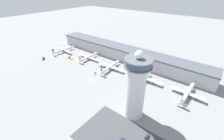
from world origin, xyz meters
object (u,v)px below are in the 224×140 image
at_px(car_grey_coupe, 121,140).
at_px(airplane_gate_delta, 144,78).
at_px(airplane_gate_charlie, 110,67).
at_px(service_truck_baggage, 44,59).
at_px(control_tower, 136,87).
at_px(airplane_gate_echo, 187,93).
at_px(car_maroon_suv, 147,137).
at_px(service_truck_fuel, 70,58).
at_px(airplane_gate_alpha, 64,50).
at_px(airplane_gate_bravo, 89,57).
at_px(service_truck_catering, 95,73).

bearing_deg(car_grey_coupe, airplane_gate_delta, 106.43).
distance_m(airplane_gate_charlie, service_truck_baggage, 103.66).
xyz_separation_m(control_tower, car_grey_coupe, (6.07, -26.79, -27.89)).
distance_m(airplane_gate_echo, service_truck_baggage, 194.34).
relative_size(airplane_gate_delta, service_truck_baggage, 5.34).
bearing_deg(car_maroon_suv, control_tower, 145.56).
distance_m(airplane_gate_charlie, service_truck_fuel, 68.23).
relative_size(service_truck_baggage, car_grey_coupe, 1.61).
xyz_separation_m(airplane_gate_echo, service_truck_baggage, (-190.27, -39.43, -3.25)).
height_order(airplane_gate_charlie, airplane_gate_delta, airplane_gate_delta).
bearing_deg(airplane_gate_delta, car_grey_coupe, -73.57).
height_order(control_tower, car_grey_coupe, control_tower).
bearing_deg(car_maroon_suv, service_truck_baggage, 171.83).
relative_size(control_tower, airplane_gate_alpha, 1.48).
distance_m(airplane_gate_alpha, airplane_gate_charlie, 95.49).
distance_m(airplane_gate_bravo, service_truck_fuel, 28.19).
height_order(control_tower, airplane_gate_echo, control_tower).
bearing_deg(service_truck_catering, airplane_gate_alpha, 167.76).
relative_size(airplane_gate_alpha, service_truck_fuel, 4.60).
bearing_deg(airplane_gate_echo, service_truck_catering, -167.24).
height_order(airplane_gate_delta, service_truck_baggage, airplane_gate_delta).
bearing_deg(airplane_gate_echo, control_tower, -119.75).
bearing_deg(airplane_gate_delta, car_maroon_suv, -60.53).
bearing_deg(service_truck_catering, car_grey_coupe, -35.47).
bearing_deg(airplane_gate_bravo, service_truck_fuel, -146.02).
relative_size(control_tower, car_grey_coupe, 12.13).
xyz_separation_m(service_truck_catering, service_truck_baggage, (-88.44, -16.37, 0.19)).
bearing_deg(control_tower, airplane_gate_delta, 108.32).
height_order(airplane_gate_delta, car_maroon_suv, airplane_gate_delta).
height_order(service_truck_fuel, car_maroon_suv, service_truck_fuel).
bearing_deg(airplane_gate_alpha, service_truck_catering, -12.24).
bearing_deg(service_truck_fuel, airplane_gate_bravo, 33.98).
bearing_deg(control_tower, car_maroon_suv, -34.44).
bearing_deg(control_tower, service_truck_baggage, 175.53).
xyz_separation_m(control_tower, airplane_gate_bravo, (-107.38, 52.93, -24.63)).
height_order(airplane_gate_echo, service_truck_baggage, airplane_gate_echo).
bearing_deg(airplane_gate_charlie, service_truck_baggage, -159.62).
relative_size(airplane_gate_echo, service_truck_catering, 6.70).
bearing_deg(airplane_gate_alpha, service_truck_fuel, -20.37).
xyz_separation_m(service_truck_fuel, service_truck_baggage, (-29.93, -24.70, -0.06)).
bearing_deg(service_truck_baggage, car_maroon_suv, -8.17).
xyz_separation_m(airplane_gate_alpha, airplane_gate_bravo, (51.54, 5.18, 0.01)).
height_order(airplane_gate_alpha, airplane_gate_echo, airplane_gate_echo).
bearing_deg(airplane_gate_echo, car_grey_coupe, -106.70).
bearing_deg(control_tower, car_grey_coupe, -77.23).
distance_m(control_tower, service_truck_catering, 82.48).
relative_size(airplane_gate_bravo, service_truck_baggage, 4.71).
distance_m(airplane_gate_echo, car_maroon_suv, 66.17).
bearing_deg(car_grey_coupe, airplane_gate_alpha, 155.69).
xyz_separation_m(airplane_gate_echo, service_truck_catering, (-101.83, -23.06, -3.44)).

